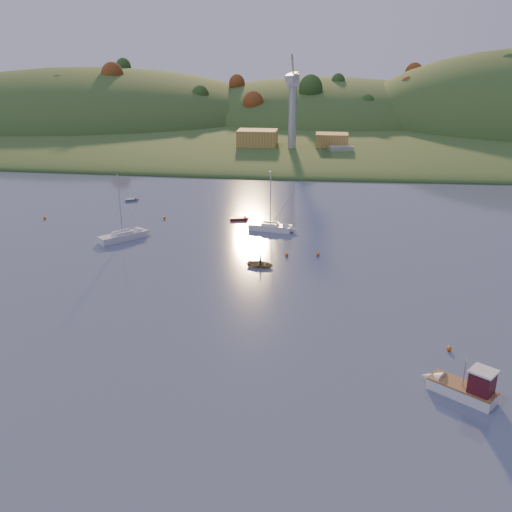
# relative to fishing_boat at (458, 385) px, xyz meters

# --- Properties ---
(ground) EXTENTS (500.00, 500.00, 0.00)m
(ground) POSITION_rel_fishing_boat_xyz_m (-23.81, -5.26, -0.94)
(ground) COLOR #383F5C
(ground) RESTS_ON ground
(far_shore) EXTENTS (620.00, 220.00, 1.50)m
(far_shore) POSITION_rel_fishing_boat_xyz_m (-23.81, 224.74, -0.94)
(far_shore) COLOR #2D491D
(far_shore) RESTS_ON ground
(shore_slope) EXTENTS (640.00, 150.00, 7.00)m
(shore_slope) POSITION_rel_fishing_boat_xyz_m (-23.81, 159.74, -0.94)
(shore_slope) COLOR #2D491D
(shore_slope) RESTS_ON ground
(hill_left) EXTENTS (170.00, 140.00, 44.00)m
(hill_left) POSITION_rel_fishing_boat_xyz_m (-113.81, 194.74, -0.94)
(hill_left) COLOR #2D491D
(hill_left) RESTS_ON ground
(hill_center) EXTENTS (140.00, 120.00, 36.00)m
(hill_center) POSITION_rel_fishing_boat_xyz_m (-13.81, 204.74, -0.94)
(hill_center) COLOR #2D491D
(hill_center) RESTS_ON ground
(hillside_trees) EXTENTS (280.00, 50.00, 32.00)m
(hillside_trees) POSITION_rel_fishing_boat_xyz_m (-23.81, 179.74, -0.94)
(hillside_trees) COLOR #1F4619
(hillside_trees) RESTS_ON ground
(wharf) EXTENTS (42.00, 16.00, 2.40)m
(wharf) POSITION_rel_fishing_boat_xyz_m (-18.81, 116.74, 0.26)
(wharf) COLOR slate
(wharf) RESTS_ON ground
(shed_west) EXTENTS (11.00, 8.00, 4.80)m
(shed_west) POSITION_rel_fishing_boat_xyz_m (-31.81, 117.74, 3.86)
(shed_west) COLOR olive
(shed_west) RESTS_ON wharf
(shed_east) EXTENTS (9.00, 7.00, 4.00)m
(shed_east) POSITION_rel_fishing_boat_xyz_m (-10.81, 118.74, 3.46)
(shed_east) COLOR olive
(shed_east) RESTS_ON wharf
(dock_crane) EXTENTS (3.20, 28.00, 20.30)m
(dock_crane) POSITION_rel_fishing_boat_xyz_m (-21.81, 113.14, 16.24)
(dock_crane) COLOR #B7B7BC
(dock_crane) RESTS_ON wharf
(fishing_boat) EXTENTS (6.56, 5.60, 4.24)m
(fishing_boat) POSITION_rel_fishing_boat_xyz_m (0.00, 0.00, 0.00)
(fishing_boat) COLOR silver
(fishing_boat) RESTS_ON ground
(sailboat_near) EXTENTS (6.81, 7.08, 10.49)m
(sailboat_near) POSITION_rel_fishing_boat_xyz_m (-43.64, 38.02, -0.24)
(sailboat_near) COLOR silver
(sailboat_near) RESTS_ON ground
(sailboat_far) EXTENTS (7.39, 3.33, 9.89)m
(sailboat_far) POSITION_rel_fishing_boat_xyz_m (-20.93, 45.96, -0.27)
(sailboat_far) COLOR silver
(sailboat_far) RESTS_ON ground
(canoe) EXTENTS (4.14, 3.25, 0.78)m
(canoe) POSITION_rel_fishing_boat_xyz_m (-20.60, 28.88, -0.55)
(canoe) COLOR olive
(canoe) RESTS_ON ground
(paddler) EXTENTS (0.45, 0.61, 1.52)m
(paddler) POSITION_rel_fishing_boat_xyz_m (-20.60, 28.88, -0.18)
(paddler) COLOR black
(paddler) RESTS_ON ground
(red_tender) EXTENTS (3.77, 2.04, 1.22)m
(red_tender) POSITION_rel_fishing_boat_xyz_m (-26.38, 51.44, -0.68)
(red_tender) COLOR #62130E
(red_tender) RESTS_ON ground
(grey_dinghy) EXTENTS (2.90, 2.23, 1.03)m
(grey_dinghy) POSITION_rel_fishing_boat_xyz_m (-49.98, 62.57, -0.73)
(grey_dinghy) COLOR slate
(grey_dinghy) RESTS_ON ground
(work_vessel) EXTENTS (15.98, 9.39, 3.88)m
(work_vessel) POSITION_rel_fishing_boat_xyz_m (-8.38, 112.74, 0.45)
(work_vessel) COLOR #515E6B
(work_vessel) RESTS_ON ground
(buoy_0) EXTENTS (0.50, 0.50, 0.50)m
(buoy_0) POSITION_rel_fishing_boat_xyz_m (0.82, 7.76, -0.69)
(buoy_0) COLOR #EE500C
(buoy_0) RESTS_ON ground
(buoy_1) EXTENTS (0.50, 0.50, 0.50)m
(buoy_1) POSITION_rel_fishing_boat_xyz_m (-12.77, 34.29, -0.69)
(buoy_1) COLOR #EE500C
(buoy_1) RESTS_ON ground
(buoy_2) EXTENTS (0.50, 0.50, 0.50)m
(buoy_2) POSITION_rel_fishing_boat_xyz_m (-61.45, 47.70, -0.69)
(buoy_2) COLOR #EE500C
(buoy_2) RESTS_ON ground
(buoy_3) EXTENTS (0.50, 0.50, 0.50)m
(buoy_3) POSITION_rel_fishing_boat_xyz_m (-40.31, 50.37, -0.69)
(buoy_3) COLOR #EE500C
(buoy_3) RESTS_ON ground
(buoy_4) EXTENTS (0.50, 0.50, 0.50)m
(buoy_4) POSITION_rel_fishing_boat_xyz_m (-17.29, 33.59, -0.69)
(buoy_4) COLOR #EE500C
(buoy_4) RESTS_ON ground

